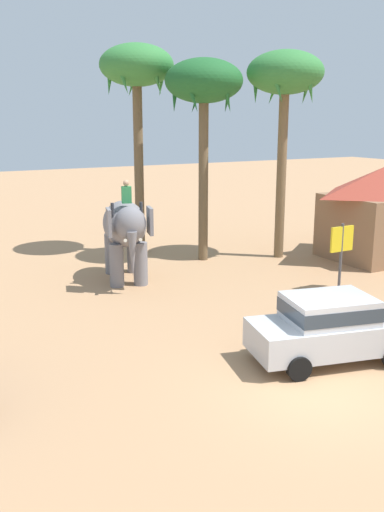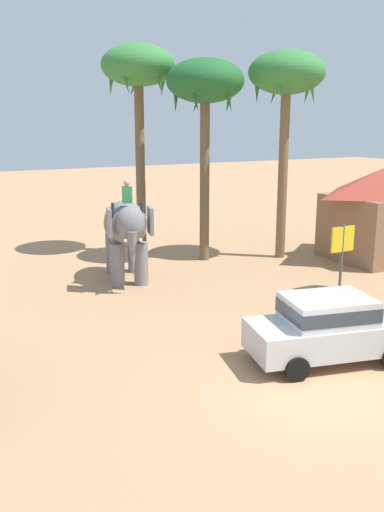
% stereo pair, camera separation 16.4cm
% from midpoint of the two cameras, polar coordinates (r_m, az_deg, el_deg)
% --- Properties ---
extents(ground_plane, '(120.00, 120.00, 0.00)m').
position_cam_midpoint_polar(ground_plane, '(13.31, 12.68, -13.24)').
color(ground_plane, tan).
extents(car_sedan_foreground, '(4.39, 2.62, 1.70)m').
position_cam_midpoint_polar(car_sedan_foreground, '(14.54, 14.09, -6.95)').
color(car_sedan_foreground, '#B7BABF').
rests_on(car_sedan_foreground, ground).
extents(elephant_with_mahout, '(2.43, 4.02, 3.88)m').
position_cam_midpoint_polar(elephant_with_mahout, '(21.01, -6.51, 2.75)').
color(elephant_with_mahout, slate).
rests_on(elephant_with_mahout, ground).
extents(palm_tree_behind_elephant, '(3.20, 3.20, 8.76)m').
position_cam_midpoint_polar(palm_tree_behind_elephant, '(24.61, 9.81, 17.33)').
color(palm_tree_behind_elephant, brown).
rests_on(palm_tree_behind_elephant, ground).
extents(palm_tree_near_hut, '(3.20, 3.20, 9.14)m').
position_cam_midpoint_polar(palm_tree_near_hut, '(25.39, -5.30, 18.13)').
color(palm_tree_near_hut, brown).
rests_on(palm_tree_near_hut, ground).
extents(palm_tree_left_of_road, '(3.20, 3.20, 8.40)m').
position_cam_midpoint_polar(palm_tree_left_of_road, '(23.80, 1.55, 16.83)').
color(palm_tree_left_of_road, brown).
rests_on(palm_tree_left_of_road, ground).
extents(roadside_hut, '(5.07, 4.29, 4.00)m').
position_cam_midpoint_polar(roadside_hut, '(25.77, 19.10, 4.42)').
color(roadside_hut, '#8C6647').
rests_on(roadside_hut, ground).
extents(signboard_yellow, '(1.00, 0.10, 2.40)m').
position_cam_midpoint_polar(signboard_yellow, '(20.52, 15.30, 1.22)').
color(signboard_yellow, '#4C4C51').
rests_on(signboard_yellow, ground).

